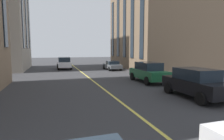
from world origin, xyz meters
TOP-DOWN VIEW (x-y plane):
  - lane_centre_line at (20.00, 0.00)m, footprint 80.00×0.16m
  - car_white_near at (33.85, 2.01)m, footprint 4.70×2.14m
  - car_green_mid at (18.94, -4.90)m, footprint 4.70×2.14m
  - car_black_parked_b at (12.70, -4.90)m, footprint 4.70×2.14m
  - car_grey_parked_a at (30.38, -4.90)m, footprint 4.40×1.95m
  - building_right_near at (31.94, -13.91)m, footprint 15.64×12.95m

SIDE VIEW (x-z plane):
  - lane_centre_line at x=20.00m, z-range 0.00..0.01m
  - car_grey_parked_a at x=30.38m, z-range 0.02..1.39m
  - car_white_near at x=33.85m, z-range 0.03..1.91m
  - car_green_mid at x=18.94m, z-range 0.03..1.91m
  - car_black_parked_b at x=12.70m, z-range 0.03..1.91m
  - building_right_near at x=31.94m, z-range 0.00..13.24m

